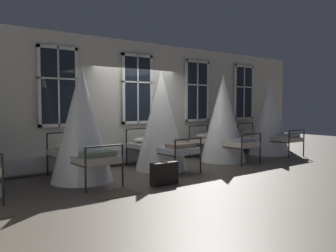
{
  "coord_description": "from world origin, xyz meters",
  "views": [
    {
      "loc": [
        -5.29,
        -6.94,
        1.57
      ],
      "look_at": [
        0.15,
        -0.11,
        1.05
      ],
      "focal_mm": 38.6,
      "sensor_mm": 36.0,
      "label": 1
    }
  ],
  "objects": [
    {
      "name": "cot_second",
      "position": [
        -2.1,
        -0.12,
        1.14
      ],
      "size": [
        1.28,
        1.98,
        2.36
      ],
      "rotation": [
        0.0,
        0.0,
        1.56
      ],
      "color": "black",
      "rests_on": "ground"
    },
    {
      "name": "ground",
      "position": [
        0.0,
        0.0,
        0.0
      ],
      "size": [
        24.35,
        24.35,
        0.0
      ],
      "primitive_type": "plane",
      "color": "brown"
    },
    {
      "name": "cot_fifth",
      "position": [
        4.26,
        -0.07,
        1.15
      ],
      "size": [
        1.28,
        1.98,
        2.37
      ],
      "rotation": [
        0.0,
        0.0,
        1.55
      ],
      "color": "black",
      "rests_on": "ground"
    },
    {
      "name": "back_wall_with_windows",
      "position": [
        0.0,
        1.1,
        1.61
      ],
      "size": [
        13.17,
        0.1,
        3.22
      ],
      "primitive_type": "cube",
      "color": "beige",
      "rests_on": "ground"
    },
    {
      "name": "window_bank",
      "position": [
        0.0,
        0.97,
        1.05
      ],
      "size": [
        9.5,
        0.1,
        2.81
      ],
      "color": "black",
      "rests_on": "ground"
    },
    {
      "name": "cot_third",
      "position": [
        -0.02,
        -0.07,
        1.15
      ],
      "size": [
        1.28,
        1.98,
        2.38
      ],
      "rotation": [
        0.0,
        0.0,
        1.58
      ],
      "color": "black",
      "rests_on": "ground"
    },
    {
      "name": "rug_second",
      "position": [
        -2.14,
        -1.47,
        0.01
      ],
      "size": [
        0.8,
        0.56,
        0.01
      ],
      "primitive_type": "cube",
      "rotation": [
        0.0,
        0.0,
        -0.0
      ],
      "color": "brown",
      "rests_on": "ground"
    },
    {
      "name": "suitcase_dark",
      "position": [
        -0.99,
        -1.42,
        0.22
      ],
      "size": [
        0.56,
        0.22,
        0.47
      ],
      "rotation": [
        0.0,
        0.0,
        -0.02
      ],
      "color": "black",
      "rests_on": "ground"
    },
    {
      "name": "cot_fourth",
      "position": [
        2.11,
        -0.1,
        1.16
      ],
      "size": [
        1.28,
        1.98,
        2.41
      ],
      "rotation": [
        0.0,
        0.0,
        1.58
      ],
      "color": "black",
      "rests_on": "ground"
    }
  ]
}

